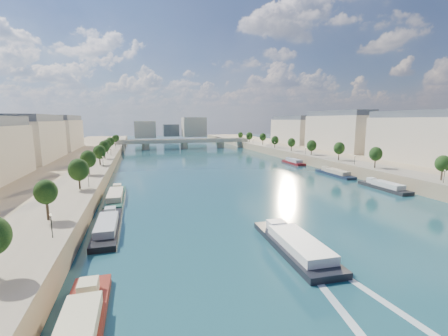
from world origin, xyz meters
TOP-DOWN VIEW (x-y plane):
  - ground at (0.00, 100.00)m, footprint 700.00×700.00m
  - quay_left at (-72.00, 100.00)m, footprint 44.00×520.00m
  - quay_right at (72.00, 100.00)m, footprint 44.00×520.00m
  - pave_left at (-57.00, 100.00)m, footprint 14.00×520.00m
  - pave_right at (57.00, 100.00)m, footprint 14.00×520.00m
  - trees_left at (-55.00, 102.00)m, footprint 4.80×268.80m
  - trees_right at (55.00, 110.00)m, footprint 4.80×268.80m
  - lamps_left at (-52.50, 90.00)m, footprint 0.36×200.36m
  - lamps_right at (52.50, 105.00)m, footprint 0.36×200.36m
  - buildings_left at (-85.00, 112.00)m, footprint 16.00×226.00m
  - buildings_right at (85.00, 112.00)m, footprint 16.00×226.00m
  - skyline at (3.19, 319.52)m, footprint 79.00×42.00m
  - bridge at (0.00, 231.40)m, footprint 112.00×12.00m
  - tour_barge at (-10.19, 24.76)m, footprint 8.35×25.60m
  - wake at (-10.19, 8.10)m, footprint 10.76×26.01m
  - moored_barges_left at (-45.50, 28.40)m, footprint 5.00×122.37m
  - moored_barges_right at (45.50, 54.15)m, footprint 5.00×159.75m

SIDE VIEW (x-z plane):
  - ground at x=0.00m, z-range 0.00..0.00m
  - wake at x=-10.19m, z-range 0.00..0.04m
  - moored_barges_left at x=-45.50m, z-range -0.96..2.64m
  - moored_barges_right at x=45.50m, z-range -0.96..2.64m
  - tour_barge at x=-10.19m, z-range -0.89..2.71m
  - quay_left at x=-72.00m, z-range 0.00..5.00m
  - quay_right at x=72.00m, z-range 0.00..5.00m
  - pave_left at x=-57.00m, z-range 5.00..5.10m
  - pave_right at x=57.00m, z-range 5.00..5.10m
  - bridge at x=0.00m, z-range 1.01..9.16m
  - lamps_left at x=-52.50m, z-range 5.64..9.92m
  - lamps_right at x=52.50m, z-range 5.64..9.92m
  - trees_left at x=-55.00m, z-range 6.35..14.61m
  - trees_right at x=55.00m, z-range 6.35..14.61m
  - skyline at x=3.19m, z-range 3.66..25.66m
  - buildings_left at x=-85.00m, z-range 4.85..28.05m
  - buildings_right at x=85.00m, z-range 4.85..28.05m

